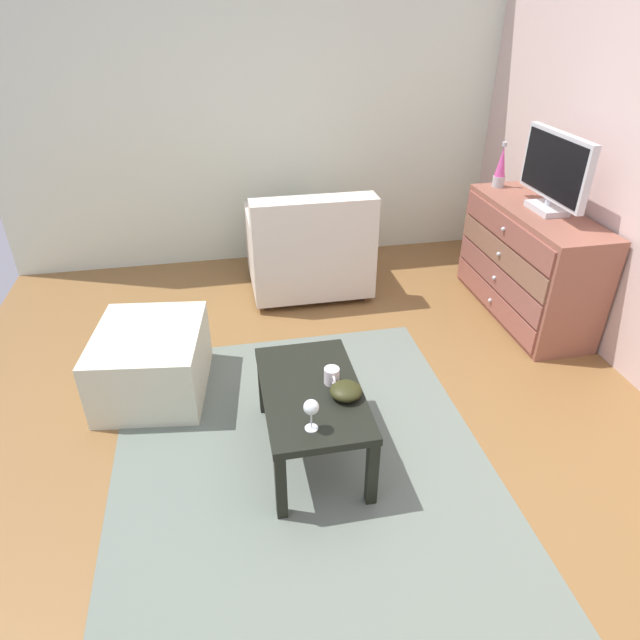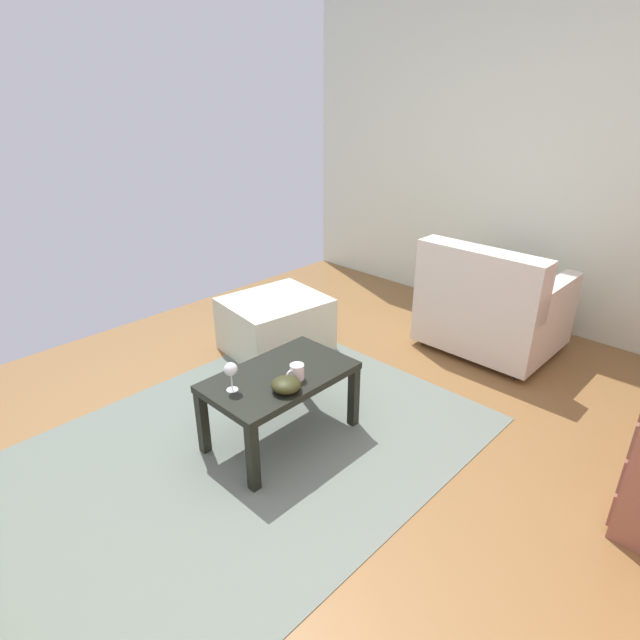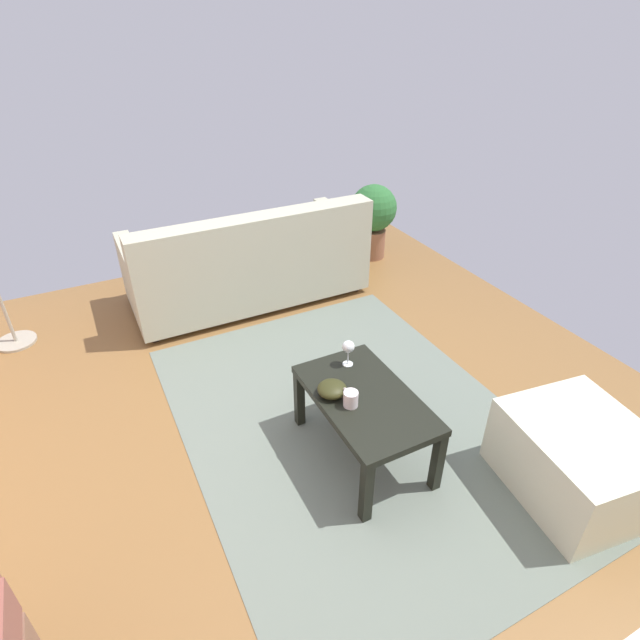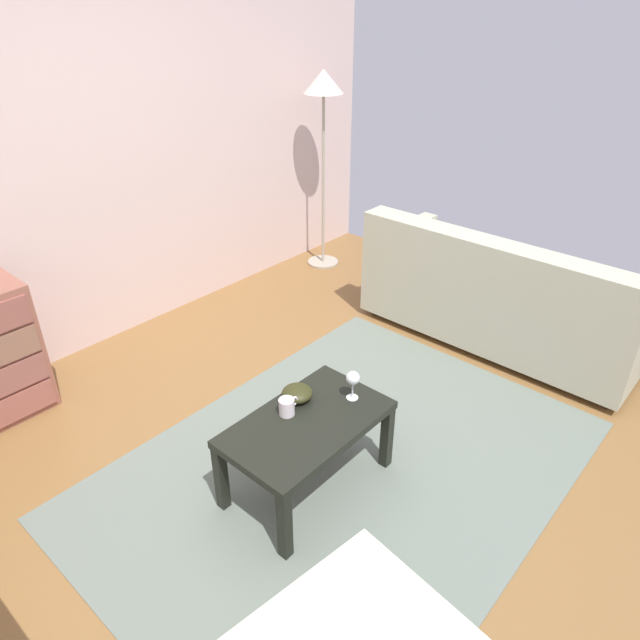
# 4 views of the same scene
# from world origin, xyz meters

# --- Properties ---
(ground_plane) EXTENTS (5.66, 4.41, 0.05)m
(ground_plane) POSITION_xyz_m (0.00, 0.00, -0.03)
(ground_plane) COLOR brown
(wall_plain_left) EXTENTS (0.12, 4.41, 2.75)m
(wall_plain_left) POSITION_xyz_m (-2.59, 0.00, 1.37)
(wall_plain_left) COLOR silver
(wall_plain_left) RESTS_ON ground_plane
(area_rug) EXTENTS (2.60, 1.90, 0.01)m
(area_rug) POSITION_xyz_m (0.20, -0.20, 0.00)
(area_rug) COLOR slate
(area_rug) RESTS_ON ground_plane
(coffee_table) EXTENTS (0.81, 0.48, 0.42)m
(coffee_table) POSITION_xyz_m (-0.02, -0.13, 0.36)
(coffee_table) COLOR black
(coffee_table) RESTS_ON ground_plane
(wine_glass) EXTENTS (0.07, 0.07, 0.16)m
(wine_glass) POSITION_xyz_m (0.26, -0.18, 0.53)
(wine_glass) COLOR silver
(wine_glass) RESTS_ON coffee_table
(mug) EXTENTS (0.11, 0.08, 0.09)m
(mug) POSITION_xyz_m (-0.04, -0.03, 0.46)
(mug) COLOR silver
(mug) RESTS_ON coffee_table
(bowl_decorative) EXTENTS (0.15, 0.15, 0.07)m
(bowl_decorative) POSITION_xyz_m (0.07, 0.02, 0.45)
(bowl_decorative) COLOR #2C2D14
(bowl_decorative) RESTS_ON coffee_table
(armchair) EXTENTS (0.80, 0.91, 0.83)m
(armchair) POSITION_xyz_m (-1.83, 0.18, 0.34)
(armchair) COLOR #332319
(armchair) RESTS_ON ground_plane
(ottoman) EXTENTS (0.77, 0.69, 0.41)m
(ottoman) POSITION_xyz_m (-0.71, -0.97, 0.20)
(ottoman) COLOR beige
(ottoman) RESTS_ON ground_plane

